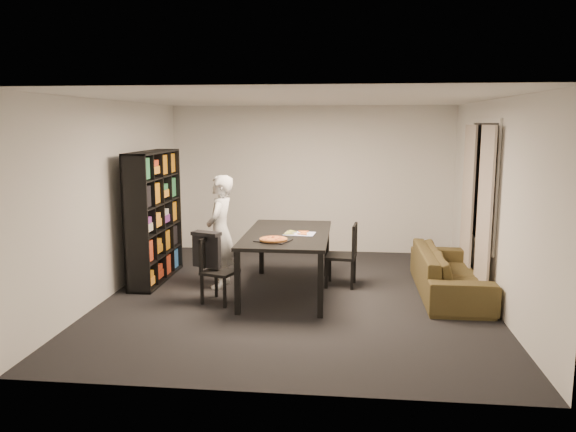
# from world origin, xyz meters

# --- Properties ---
(room) EXTENTS (5.01, 5.51, 2.61)m
(room) POSITION_xyz_m (0.00, 0.00, 1.30)
(room) COLOR black
(room) RESTS_ON ground
(window_pane) EXTENTS (0.02, 1.40, 1.60)m
(window_pane) POSITION_xyz_m (2.48, 0.60, 1.50)
(window_pane) COLOR black
(window_pane) RESTS_ON room
(window_frame) EXTENTS (0.03, 1.52, 1.72)m
(window_frame) POSITION_xyz_m (2.48, 0.60, 1.50)
(window_frame) COLOR white
(window_frame) RESTS_ON room
(curtain_left) EXTENTS (0.03, 0.70, 2.25)m
(curtain_left) POSITION_xyz_m (2.40, 0.08, 1.15)
(curtain_left) COLOR #C1B2A4
(curtain_left) RESTS_ON room
(curtain_right) EXTENTS (0.03, 0.70, 2.25)m
(curtain_right) POSITION_xyz_m (2.40, 1.12, 1.15)
(curtain_right) COLOR #C1B2A4
(curtain_right) RESTS_ON room
(bookshelf) EXTENTS (0.35, 1.50, 1.90)m
(bookshelf) POSITION_xyz_m (-2.16, 0.60, 0.95)
(bookshelf) COLOR black
(bookshelf) RESTS_ON room
(dining_table) EXTENTS (1.11, 2.00, 0.84)m
(dining_table) POSITION_xyz_m (-0.15, 0.15, 0.76)
(dining_table) COLOR black
(dining_table) RESTS_ON room
(chair_left) EXTENTS (0.50, 0.50, 0.85)m
(chair_left) POSITION_xyz_m (-1.04, -0.33, 0.48)
(chair_left) COLOR black
(chair_left) RESTS_ON room
(chair_right) EXTENTS (0.46, 0.46, 0.90)m
(chair_right) POSITION_xyz_m (0.66, 0.56, 0.51)
(chair_right) COLOR black
(chair_right) RESTS_ON room
(draped_jacket) EXTENTS (0.41, 0.28, 0.47)m
(draped_jacket) POSITION_xyz_m (-1.15, -0.29, 0.70)
(draped_jacket) COLOR black
(draped_jacket) RESTS_ON chair_left
(person) EXTENTS (0.43, 0.61, 1.59)m
(person) POSITION_xyz_m (-1.11, 0.35, 0.79)
(person) COLOR silver
(person) RESTS_ON room
(baking_tray) EXTENTS (0.48, 0.43, 0.01)m
(baking_tray) POSITION_xyz_m (-0.27, -0.38, 0.84)
(baking_tray) COLOR black
(baking_tray) RESTS_ON dining_table
(pepperoni_pizza) EXTENTS (0.35, 0.35, 0.03)m
(pepperoni_pizza) POSITION_xyz_m (-0.26, -0.41, 0.86)
(pepperoni_pizza) COLOR brown
(pepperoni_pizza) RESTS_ON dining_table
(kitchen_towel) EXTENTS (0.43, 0.34, 0.01)m
(kitchen_towel) POSITION_xyz_m (0.02, 0.09, 0.84)
(kitchen_towel) COLOR silver
(kitchen_towel) RESTS_ON dining_table
(pizza_slices) EXTENTS (0.41, 0.36, 0.01)m
(pizza_slices) POSITION_xyz_m (-0.02, 0.10, 0.85)
(pizza_slices) COLOR gold
(pizza_slices) RESTS_ON dining_table
(sofa) EXTENTS (0.82, 2.10, 0.61)m
(sofa) POSITION_xyz_m (2.05, 0.32, 0.31)
(sofa) COLOR #3A2C17
(sofa) RESTS_ON room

